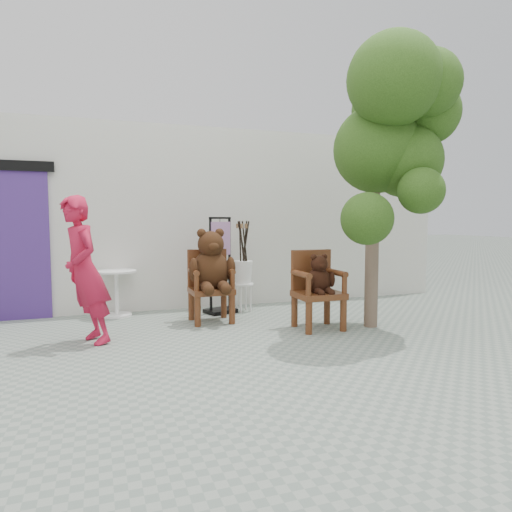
% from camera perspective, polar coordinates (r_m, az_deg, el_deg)
% --- Properties ---
extents(ground_plane, '(60.00, 60.00, 0.00)m').
position_cam_1_polar(ground_plane, '(5.37, 0.38, -11.42)').
color(ground_plane, gray).
rests_on(ground_plane, ground).
extents(back_wall, '(9.00, 1.00, 3.00)m').
position_cam_1_polar(back_wall, '(8.14, -6.99, 4.73)').
color(back_wall, silver).
rests_on(back_wall, ground).
extents(doorway, '(1.40, 0.11, 2.33)m').
position_cam_1_polar(doorway, '(7.55, -28.91, 1.64)').
color(doorway, '#452775').
rests_on(doorway, ground).
extents(chair_big, '(0.67, 0.71, 1.35)m').
position_cam_1_polar(chair_big, '(6.57, -5.66, -1.76)').
color(chair_big, '#46220F').
rests_on(chair_big, ground).
extents(chair_small, '(0.61, 0.55, 1.06)m').
position_cam_1_polar(chair_small, '(6.24, 7.66, -3.32)').
color(chair_small, '#46220F').
rests_on(chair_small, ground).
extents(person, '(0.63, 0.75, 1.75)m').
position_cam_1_polar(person, '(5.72, -20.59, -1.77)').
color(person, '#B51635').
rests_on(person, ground).
extents(cafe_table, '(0.60, 0.60, 0.70)m').
position_cam_1_polar(cafe_table, '(7.29, -17.03, -3.79)').
color(cafe_table, white).
rests_on(cafe_table, ground).
extents(display_stand, '(0.54, 0.48, 1.51)m').
position_cam_1_polar(display_stand, '(7.21, -4.47, -2.53)').
color(display_stand, black).
rests_on(display_stand, ground).
extents(stool_bucket, '(0.32, 0.32, 1.45)m').
position_cam_1_polar(stool_bucket, '(7.30, -1.58, -1.97)').
color(stool_bucket, white).
rests_on(stool_bucket, ground).
extents(tree, '(1.89, 1.82, 3.76)m').
position_cam_1_polar(tree, '(6.49, 17.20, 15.42)').
color(tree, brown).
rests_on(tree, ground).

